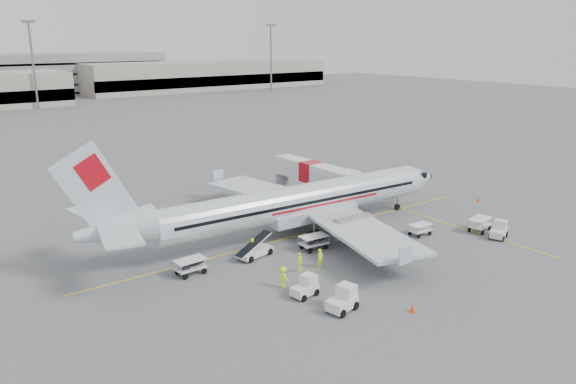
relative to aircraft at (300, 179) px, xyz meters
The scene contains 24 objects.
ground 5.36m from the aircraft, 121.50° to the right, with size 360.00×360.00×0.00m, color #56595B.
stripe_lead 5.36m from the aircraft, 121.50° to the right, with size 44.00×0.20×0.01m, color yellow.
stripe_cross 16.97m from the aircraft, 32.12° to the right, with size 0.20×20.00×0.01m, color yellow.
terminal_east 160.35m from the aircraft, 64.25° to the left, with size 90.00×26.00×10.00m, color gray, non-canonical shape.
parking_garage 161.33m from the aircraft, 81.21° to the left, with size 62.00×24.00×14.00m, color slate, non-canonical shape.
mast_center 117.66m from the aircraft, 87.73° to the left, with size 3.20×1.20×22.00m, color slate, non-canonical shape.
mast_east 142.01m from the aircraft, 55.85° to the left, with size 3.20×1.20×22.00m, color slate, non-canonical shape.
aircraft is the anchor object (origin of this frame).
jet_bridge 13.82m from the aircraft, 46.24° to the left, with size 2.87×15.30×4.02m, color silver, non-canonical shape.
belt_loader 8.44m from the aircraft, 159.58° to the right, with size 4.41×1.66×2.39m, color silver, non-canonical shape.
tug_fore 19.20m from the aircraft, 41.65° to the right, with size 2.10×1.21×1.63m, color silver, non-canonical shape.
tug_mid 16.84m from the aircraft, 117.83° to the right, with size 2.28×1.30×1.76m, color silver, non-canonical shape.
tug_aft 14.52m from the aircraft, 126.65° to the right, with size 2.00×1.15×1.55m, color silver, non-canonical shape.
cart_loaded_a 6.55m from the aircraft, 112.35° to the right, with size 2.46×1.45×1.28m, color silver, non-canonical shape.
cart_loaded_b 14.08m from the aircraft, 168.85° to the right, with size 2.45×1.45×1.28m, color silver, non-canonical shape.
cart_empty_a 12.40m from the aircraft, 40.78° to the right, with size 2.16×1.28×1.13m, color silver, non-canonical shape.
cart_empty_b 18.11m from the aircraft, 35.54° to the right, with size 2.53×1.50×1.32m, color silver, non-canonical shape.
cone_nose 23.73m from the aircraft, 10.07° to the right, with size 0.33×0.33×0.55m, color #F53B06.
cone_port 19.58m from the aircraft, 71.46° to the left, with size 0.37×0.37×0.60m, color #F53B06.
cone_stbd 18.54m from the aircraft, 102.42° to the right, with size 0.37×0.37×0.61m, color #F53B06.
crew_a 9.72m from the aircraft, 116.89° to the right, with size 0.58×0.38×1.58m, color #D6F70F.
crew_b 8.66m from the aircraft, 161.10° to the right, with size 0.80×0.62×1.64m, color #D6F70F.
crew_c 13.13m from the aircraft, 133.81° to the right, with size 1.05×0.60×1.63m, color #D6F70F.
crew_d 10.37m from the aircraft, 128.14° to the right, with size 0.96×0.40×1.64m, color #D6F70F.
Camera 1 is at (-31.28, -39.65, 18.23)m, focal length 35.00 mm.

